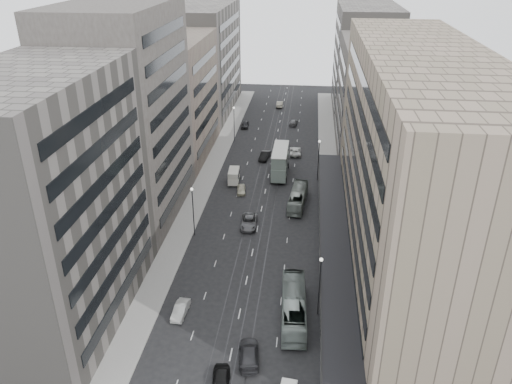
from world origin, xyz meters
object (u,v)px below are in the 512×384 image
at_px(sedan_1, 181,310).
at_px(pedestrian, 322,333).
at_px(double_decker, 280,161).
at_px(bus_far, 298,198).
at_px(bus_near, 294,306).
at_px(sedan_0, 221,382).
at_px(sedan_2, 249,222).
at_px(panel_van, 234,176).

bearing_deg(sedan_1, pedestrian, -5.14).
bearing_deg(double_decker, sedan_1, -102.07).
bearing_deg(bus_far, bus_near, 96.08).
height_order(bus_far, pedestrian, bus_far).
xyz_separation_m(double_decker, sedan_0, (-2.51, -54.49, -2.22)).
relative_size(bus_near, bus_far, 1.15).
bearing_deg(pedestrian, bus_near, -40.95).
xyz_separation_m(bus_near, pedestrian, (3.49, -3.47, -0.74)).
height_order(sedan_0, pedestrian, pedestrian).
height_order(bus_near, pedestrian, bus_near).
height_order(sedan_1, pedestrian, pedestrian).
bearing_deg(sedan_1, bus_far, 69.58).
height_order(double_decker, sedan_2, double_decker).
height_order(bus_far, sedan_2, bus_far).
xyz_separation_m(sedan_0, pedestrian, (10.49, 8.37, 0.15)).
relative_size(bus_far, sedan_1, 2.55).
relative_size(panel_van, sedan_2, 0.80).
bearing_deg(sedan_0, pedestrian, 31.84).
bearing_deg(bus_near, panel_van, -73.77).
relative_size(sedan_0, sedan_2, 0.85).
xyz_separation_m(bus_far, sedan_0, (-6.52, -41.89, -0.67)).
height_order(double_decker, pedestrian, double_decker).
bearing_deg(bus_near, double_decker, -86.78).
height_order(double_decker, sedan_0, double_decker).
bearing_deg(sedan_2, panel_van, 104.36).
bearing_deg(sedan_1, sedan_0, -54.32).
relative_size(bus_near, sedan_0, 2.58).
relative_size(double_decker, sedan_0, 2.17).
bearing_deg(bus_near, pedestrian, 132.41).
bearing_deg(pedestrian, bus_far, -79.39).
bearing_deg(panel_van, sedan_0, -86.48).
distance_m(bus_near, sedan_0, 13.78).
bearing_deg(sedan_1, double_decker, 80.83).
bearing_deg(bus_far, sedan_2, 52.48).
bearing_deg(panel_van, bus_far, -35.53).
height_order(bus_near, double_decker, double_decker).
bearing_deg(pedestrian, sedan_1, -4.37).
bearing_deg(sedan_1, bus_near, 6.95).
xyz_separation_m(sedan_0, sedan_1, (-6.97, 10.90, -0.12)).
xyz_separation_m(bus_near, sedan_2, (-8.18, 21.70, -0.92)).
xyz_separation_m(bus_near, panel_van, (-13.08, 37.95, -0.18)).
bearing_deg(bus_near, sedan_1, 1.08).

